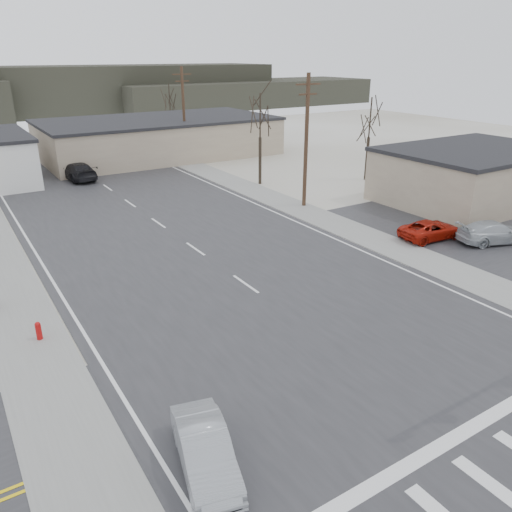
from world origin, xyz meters
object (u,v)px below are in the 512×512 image
(car_far_a, at_px, (77,171))
(car_parked_red, at_px, (431,230))
(car_far_b, at_px, (35,145))
(sedan_crossing, at_px, (205,451))
(fire_hydrant, at_px, (39,331))
(car_parked_silver, at_px, (494,232))

(car_far_a, relative_size, car_parked_red, 1.28)
(car_far_a, bearing_deg, car_far_b, -94.19)
(sedan_crossing, relative_size, car_parked_red, 0.91)
(sedan_crossing, height_order, car_parked_red, sedan_crossing)
(sedan_crossing, bearing_deg, fire_hydrant, 118.70)
(sedan_crossing, bearing_deg, car_far_a, 94.82)
(sedan_crossing, xyz_separation_m, car_parked_silver, (24.09, 6.96, 0.02))
(fire_hydrant, height_order, car_far_a, car_far_a)
(fire_hydrant, distance_m, car_parked_silver, 26.97)
(fire_hydrant, bearing_deg, car_parked_silver, -6.71)
(car_parked_red, xyz_separation_m, car_parked_silver, (2.80, -2.64, 0.08))
(fire_hydrant, relative_size, car_far_a, 0.16)
(car_parked_red, bearing_deg, car_far_b, 23.90)
(fire_hydrant, xyz_separation_m, car_parked_red, (23.99, -0.51, 0.19))
(car_parked_silver, bearing_deg, car_far_a, 48.38)
(fire_hydrant, xyz_separation_m, sedan_crossing, (2.70, -10.11, 0.25))
(car_far_b, distance_m, car_parked_silver, 53.14)
(fire_hydrant, bearing_deg, car_far_a, 72.91)
(car_far_b, relative_size, car_parked_silver, 0.92)
(car_far_a, bearing_deg, car_parked_red, 111.58)
(car_far_a, relative_size, car_parked_silver, 1.18)
(car_parked_red, bearing_deg, car_far_a, 32.99)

